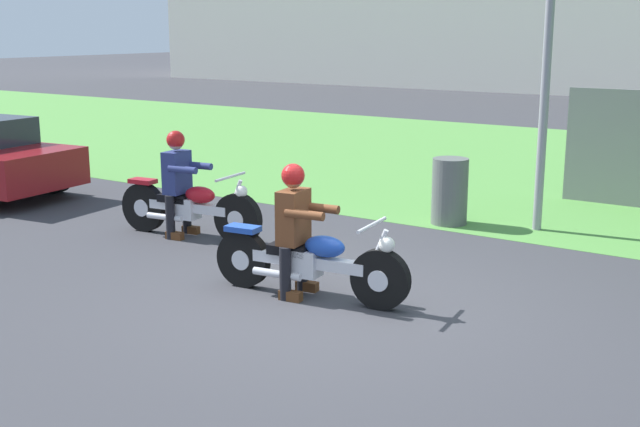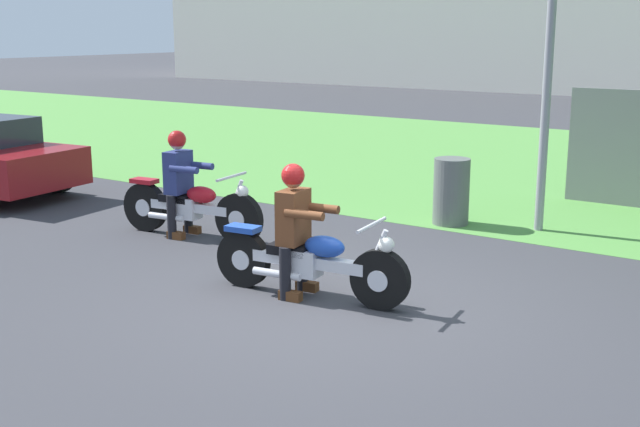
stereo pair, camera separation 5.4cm
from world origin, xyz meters
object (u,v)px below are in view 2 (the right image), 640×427
object	(u,v)px
rider_follow	(179,175)
trash_can	(451,191)
motorcycle_follow	(191,208)
rider_lead	(295,220)
motorcycle_lead	(309,262)

from	to	relation	value
rider_follow	trash_can	bearing A→B (deg)	37.65
motorcycle_follow	rider_lead	bearing A→B (deg)	-31.34
rider_follow	rider_lead	bearing A→B (deg)	-29.67
motorcycle_lead	rider_lead	distance (m)	0.46
rider_lead	motorcycle_follow	distance (m)	2.82
motorcycle_lead	trash_can	distance (m)	3.76
motorcycle_lead	rider_follow	distance (m)	3.12
rider_lead	rider_follow	distance (m)	2.94
motorcycle_follow	trash_can	distance (m)	3.63
motorcycle_follow	rider_follow	size ratio (longest dim) A/B	1.54
rider_lead	motorcycle_follow	xyz separation A→B (m)	(-2.55, 1.15, -0.41)
rider_follow	trash_can	world-z (taller)	rider_follow
motorcycle_follow	rider_follow	xyz separation A→B (m)	(-0.17, -0.02, 0.42)
motorcycle_lead	rider_follow	xyz separation A→B (m)	(-2.88, 1.11, 0.45)
rider_follow	trash_can	size ratio (longest dim) A/B	1.51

